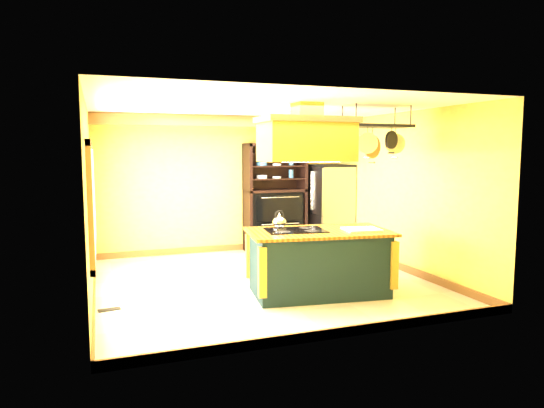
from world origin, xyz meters
TOP-DOWN VIEW (x-y plane):
  - floor at (0.00, 0.00)m, footprint 5.00×5.00m
  - ceiling at (0.00, 0.00)m, footprint 5.00×5.00m
  - wall_back at (0.00, 2.50)m, footprint 5.00×0.02m
  - wall_front at (0.00, -2.50)m, footprint 5.00×0.02m
  - wall_left at (-2.50, 0.00)m, footprint 0.02×5.00m
  - wall_right at (2.50, 0.00)m, footprint 0.02×5.00m
  - ceiling_beam at (0.00, 1.70)m, footprint 5.00×0.15m
  - window_near at (-2.47, -0.80)m, footprint 0.06×1.06m
  - window_far at (-2.47, 0.60)m, footprint 0.06×1.06m
  - kitchen_island at (0.56, -0.89)m, footprint 2.13×1.36m
  - range_hood at (0.36, -0.89)m, footprint 1.33×0.75m
  - pot_rack at (1.46, -0.87)m, footprint 1.07×0.50m
  - refrigerator at (2.11, 1.90)m, footprint 0.75×0.88m
  - hutch at (1.03, 2.26)m, footprint 1.24×0.57m
  - floor_register at (-2.30, -0.64)m, footprint 0.29×0.16m

SIDE VIEW (x-z plane):
  - floor at x=0.00m, z-range 0.00..0.00m
  - floor_register at x=-2.30m, z-range 0.00..0.01m
  - kitchen_island at x=0.56m, z-range -0.09..1.02m
  - refrigerator at x=2.11m, z-range -0.02..1.70m
  - hutch at x=1.03m, z-range -0.24..1.95m
  - wall_back at x=0.00m, z-range 0.00..2.70m
  - wall_front at x=0.00m, z-range 0.00..2.70m
  - wall_left at x=-2.50m, z-range 0.00..2.70m
  - wall_right at x=2.50m, z-range 0.00..2.70m
  - window_near at x=-2.47m, z-range 0.62..2.18m
  - window_far at x=-2.47m, z-range 0.62..2.18m
  - range_hood at x=0.36m, z-range 1.83..2.63m
  - pot_rack at x=1.46m, z-range 1.92..2.68m
  - ceiling_beam at x=0.00m, z-range 2.49..2.69m
  - ceiling at x=0.00m, z-range 2.70..2.70m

